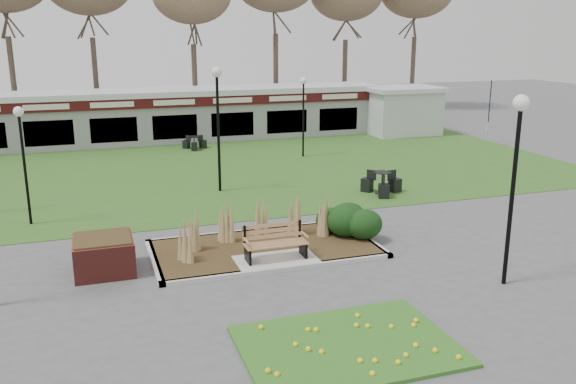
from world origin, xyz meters
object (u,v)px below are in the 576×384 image
object	(u,v)px
service_hut	(402,110)
lamp_post_mid_left	(22,140)
brick_planter	(104,255)
food_pavilion	(171,115)
bistro_set_d	(382,186)
bistro_set_b	(195,145)
lamp_post_mid_right	(218,102)
lamp_post_near_right	(517,149)
lamp_post_far_right	(303,99)
park_bench	(275,242)
patio_umbrella	(489,118)

from	to	relation	value
service_hut	lamp_post_mid_left	distance (m)	23.41
brick_planter	lamp_post_mid_left	size ratio (longest dim) A/B	0.39
food_pavilion	bistro_set_d	bearing A→B (deg)	-67.15
bistro_set_b	bistro_set_d	size ratio (longest dim) A/B	0.80
lamp_post_mid_right	service_hut	bearing A→B (deg)	36.62
lamp_post_near_right	bistro_set_d	size ratio (longest dim) A/B	2.96
lamp_post_mid_left	lamp_post_far_right	bearing A→B (deg)	31.65
park_bench	lamp_post_mid_right	size ratio (longest dim) A/B	0.36
lamp_post_far_right	bistro_set_b	size ratio (longest dim) A/B	3.07
park_bench	lamp_post_mid_right	xyz separation A→B (m)	(0.20, 7.87, 2.90)
bistro_set_d	patio_umbrella	world-z (taller)	patio_umbrella
brick_planter	lamp_post_near_right	distance (m)	10.58
park_bench	patio_umbrella	world-z (taller)	patio_umbrella
brick_planter	lamp_post_mid_left	distance (m)	5.84
lamp_post_mid_left	bistro_set_b	xyz separation A→B (m)	(7.28, 11.07, -2.53)
bistro_set_d	bistro_set_b	bearing A→B (deg)	114.91
lamp_post_mid_right	lamp_post_far_right	size ratio (longest dim) A/B	1.23
lamp_post_mid_left	bistro_set_d	distance (m)	12.76
park_bench	bistro_set_d	xyz separation A→B (m)	(6.00, 5.48, -0.29)
lamp_post_mid_right	lamp_post_far_right	world-z (taller)	lamp_post_mid_right
brick_planter	service_hut	bearing A→B (deg)	43.52
lamp_post_far_right	bistro_set_b	bearing A→B (deg)	142.62
lamp_post_mid_right	bistro_set_d	size ratio (longest dim) A/B	3.03
service_hut	patio_umbrella	xyz separation A→B (m)	(2.50, -5.00, 0.08)
lamp_post_far_right	brick_planter	bearing A→B (deg)	-128.79
park_bench	lamp_post_mid_right	distance (m)	8.39
food_pavilion	lamp_post_near_right	size ratio (longest dim) A/B	5.26
park_bench	brick_planter	distance (m)	4.47
lamp_post_mid_right	bistro_set_b	world-z (taller)	lamp_post_mid_right
lamp_post_near_right	lamp_post_mid_left	size ratio (longest dim) A/B	1.22
lamp_post_mid_left	lamp_post_mid_right	world-z (taller)	lamp_post_mid_right
park_bench	service_hut	world-z (taller)	service_hut
food_pavilion	patio_umbrella	xyz separation A→B (m)	(16.00, -6.96, 0.05)
lamp_post_mid_right	lamp_post_near_right	bearing A→B (deg)	-66.59
service_hut	lamp_post_mid_left	world-z (taller)	lamp_post_mid_left
lamp_post_mid_left	bistro_set_b	distance (m)	13.49
brick_planter	lamp_post_near_right	size ratio (longest dim) A/B	0.32
bistro_set_b	bistro_set_d	bearing A→B (deg)	-65.09
bistro_set_b	lamp_post_far_right	bearing A→B (deg)	-37.38
park_bench	bistro_set_b	bearing A→B (deg)	87.38
brick_planter	lamp_post_mid_right	size ratio (longest dim) A/B	0.31
lamp_post_near_right	bistro_set_d	world-z (taller)	lamp_post_near_right
service_hut	bistro_set_b	world-z (taller)	service_hut
lamp_post_near_right	lamp_post_mid_right	xyz separation A→B (m)	(-4.78, 11.04, 0.08)
brick_planter	patio_umbrella	world-z (taller)	patio_umbrella
lamp_post_near_right	patio_umbrella	world-z (taller)	lamp_post_near_right
service_hut	lamp_post_far_right	distance (m)	9.33
park_bench	lamp_post_far_right	distance (m)	14.41
lamp_post_far_right	patio_umbrella	size ratio (longest dim) A/B	1.62
park_bench	food_pavilion	world-z (taller)	food_pavilion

